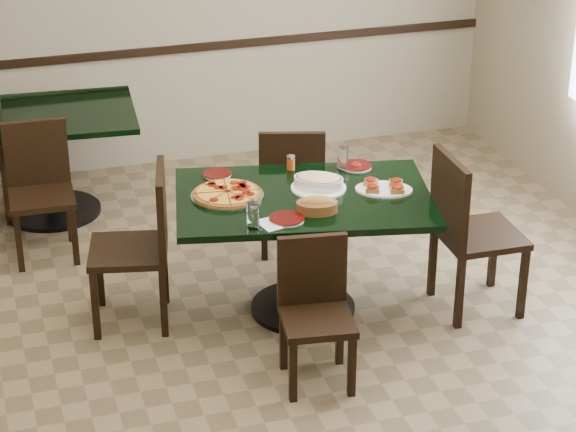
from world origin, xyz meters
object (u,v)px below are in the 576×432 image
object	(u,v)px
lasagna_casserole	(319,182)
bread_basket	(317,205)
chair_right	(466,225)
chair_left	(143,238)
back_table	(47,144)
bruschetta_platter	(384,187)
main_table	(303,224)
back_chair_near	(40,183)
chair_near	(315,304)
pepperoni_pizza	(227,194)
chair_far	(292,184)

from	to	relation	value
lasagna_casserole	bread_basket	bearing A→B (deg)	-79.38
lasagna_casserole	chair_right	bearing A→B (deg)	8.62
chair_right	chair_left	size ratio (longest dim) A/B	1.04
back_table	bruschetta_platter	xyz separation A→B (m)	(1.74, -1.87, 0.25)
main_table	back_chair_near	world-z (taller)	back_chair_near
chair_near	back_chair_near	world-z (taller)	back_chair_near
back_chair_near	lasagna_casserole	bearing A→B (deg)	-36.20
chair_right	lasagna_casserole	size ratio (longest dim) A/B	2.87
pepperoni_pizza	bread_basket	bearing A→B (deg)	-38.73
chair_near	lasagna_casserole	size ratio (longest dim) A/B	2.31
pepperoni_pizza	bread_basket	world-z (taller)	bread_basket
pepperoni_pizza	bruschetta_platter	xyz separation A→B (m)	(0.88, -0.19, 0.01)
back_table	chair_left	bearing A→B (deg)	-72.65
chair_left	back_chair_near	world-z (taller)	chair_left
main_table	back_table	size ratio (longest dim) A/B	1.25
bread_basket	pepperoni_pizza	bearing A→B (deg)	155.01
chair_right	pepperoni_pizza	xyz separation A→B (m)	(-1.33, 0.38, 0.21)
chair_near	bruschetta_platter	bearing A→B (deg)	52.35
main_table	pepperoni_pizza	world-z (taller)	pepperoni_pizza
back_table	lasagna_casserole	bearing A→B (deg)	-46.71
chair_far	pepperoni_pizza	bearing A→B (deg)	62.66
main_table	chair_right	xyz separation A→B (m)	(0.91, -0.26, -0.01)
main_table	chair_left	bearing A→B (deg)	-178.57
chair_left	bruschetta_platter	bearing A→B (deg)	92.68
chair_left	bread_basket	xyz separation A→B (m)	(0.91, -0.38, 0.25)
chair_far	back_chair_near	distance (m)	1.62
chair_near	back_chair_near	bearing A→B (deg)	130.67
back_table	bread_basket	world-z (taller)	bread_basket
bread_basket	back_table	bearing A→B (deg)	136.12
chair_far	chair_left	size ratio (longest dim) A/B	0.93
chair_near	bruschetta_platter	distance (m)	0.92
chair_far	lasagna_casserole	bearing A→B (deg)	102.24
chair_left	lasagna_casserole	bearing A→B (deg)	96.86
chair_left	chair_far	bearing A→B (deg)	130.30
main_table	lasagna_casserole	xyz separation A→B (m)	(0.11, 0.07, 0.23)
chair_far	bruschetta_platter	world-z (taller)	chair_far
chair_far	pepperoni_pizza	size ratio (longest dim) A/B	2.12
back_table	main_table	bearing A→B (deg)	-50.03
pepperoni_pizza	chair_near	bearing A→B (deg)	-71.26
lasagna_casserole	back_table	bearing A→B (deg)	159.41
back_chair_near	main_table	bearing A→B (deg)	-39.92
chair_left	pepperoni_pizza	world-z (taller)	chair_left
chair_right	chair_left	bearing A→B (deg)	78.08
main_table	lasagna_casserole	distance (m)	0.26
chair_far	chair_right	distance (m)	1.24
back_table	chair_far	size ratio (longest dim) A/B	1.45
chair_near	chair_left	world-z (taller)	chair_left
pepperoni_pizza	chair_left	bearing A→B (deg)	174.84
chair_left	bread_basket	world-z (taller)	chair_left
chair_far	back_chair_near	world-z (taller)	chair_far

